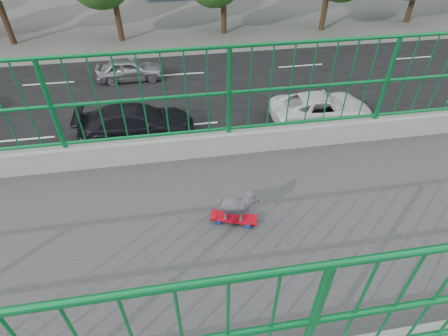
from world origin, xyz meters
TOP-DOWN VIEW (x-y plane):
  - road at (-13.00, 0.00)m, footprint 18.00×90.00m
  - footbridge at (0.00, 0.00)m, footprint 3.00×24.00m
  - railing at (0.00, 0.00)m, footprint 3.00×24.00m
  - skateboard at (-0.16, -0.16)m, footprint 0.29×0.51m
  - poodle at (-0.15, -0.14)m, footprint 0.26×0.41m
  - car_2 at (-12.40, 6.73)m, footprint 2.37×5.14m
  - car_4 at (-18.80, -3.02)m, footprint 1.60×3.98m
  - car_6 at (-9.20, 4.74)m, footprint 2.37×5.14m
  - car_7 at (-12.40, -2.45)m, footprint 2.21×5.43m

SIDE VIEW (x-z plane):
  - road at x=-13.00m, z-range 0.00..0.02m
  - car_4 at x=-18.80m, z-range 0.00..1.36m
  - car_2 at x=-12.40m, z-range 0.00..1.43m
  - car_6 at x=-9.20m, z-range 0.00..1.43m
  - car_7 at x=-12.40m, z-range 0.00..1.57m
  - footbridge at x=0.00m, z-range 1.72..8.72m
  - skateboard at x=-0.16m, z-range 7.02..7.08m
  - railing at x=0.00m, z-range 6.50..7.92m
  - poodle at x=-0.15m, z-range 7.08..7.43m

